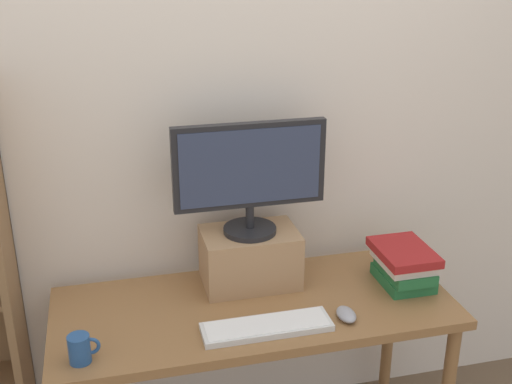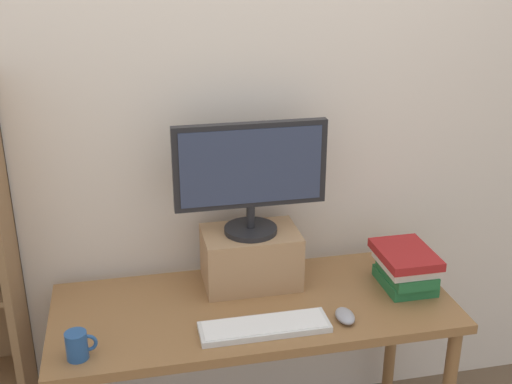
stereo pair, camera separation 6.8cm
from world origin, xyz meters
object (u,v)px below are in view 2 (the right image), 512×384
at_px(computer_mouse, 345,316).
at_px(keyboard, 264,327).
at_px(riser_box, 251,257).
at_px(desk, 254,324).
at_px(book_stack, 406,267).
at_px(computer_monitor, 251,173).
at_px(coffee_mug, 78,345).

bearing_deg(computer_mouse, keyboard, 179.67).
distance_m(riser_box, keyboard, 0.35).
xyz_separation_m(desk, keyboard, (-0.00, -0.17, 0.10)).
bearing_deg(book_stack, riser_box, 164.45).
relative_size(desk, computer_monitor, 2.59).
xyz_separation_m(computer_monitor, computer_mouse, (0.27, -0.34, -0.44)).
xyz_separation_m(desk, riser_box, (0.02, 0.16, 0.19)).
bearing_deg(desk, book_stack, 0.13).
bearing_deg(coffee_mug, desk, 18.09).
distance_m(book_stack, coffee_mug, 1.23).
relative_size(desk, keyboard, 3.27).
bearing_deg(computer_mouse, riser_box, 128.70).
bearing_deg(riser_box, coffee_mug, -150.43).
xyz_separation_m(desk, computer_monitor, (0.02, 0.16, 0.54)).
xyz_separation_m(book_stack, coffee_mug, (-1.21, -0.20, -0.04)).
relative_size(computer_monitor, coffee_mug, 5.61).
bearing_deg(computer_monitor, desk, -97.61).
height_order(computer_monitor, coffee_mug, computer_monitor).
height_order(desk, computer_mouse, computer_mouse).
relative_size(keyboard, computer_mouse, 4.34).
xyz_separation_m(riser_box, computer_mouse, (0.27, -0.34, -0.09)).
bearing_deg(keyboard, computer_mouse, -0.33).
bearing_deg(computer_monitor, keyboard, -93.93).
xyz_separation_m(riser_box, keyboard, (-0.02, -0.33, -0.10)).
distance_m(computer_monitor, computer_mouse, 0.62).
bearing_deg(computer_mouse, desk, 148.90).
relative_size(computer_mouse, book_stack, 0.39).
bearing_deg(book_stack, computer_mouse, -149.80).
bearing_deg(coffee_mug, computer_mouse, 1.68).
relative_size(computer_monitor, computer_mouse, 5.48).
bearing_deg(keyboard, book_stack, 16.37).
relative_size(desk, book_stack, 5.56).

